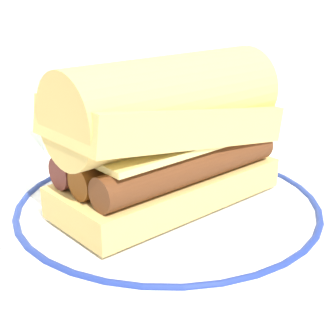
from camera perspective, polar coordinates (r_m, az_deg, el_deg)
ground_plane at (r=0.43m, az=-0.43°, el=-6.08°), size 1.50×1.50×0.00m
plate at (r=0.44m, az=0.00°, el=-4.55°), size 0.29×0.29×0.01m
sausage_sandwich at (r=0.41m, az=0.00°, el=4.26°), size 0.21×0.13×0.12m
drinking_glass at (r=0.61m, az=-11.38°, el=6.37°), size 0.07×0.07×0.11m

